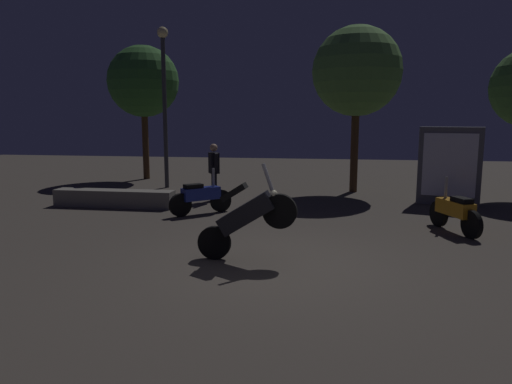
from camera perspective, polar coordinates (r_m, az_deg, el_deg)
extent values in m
plane|color=#4C443D|center=(7.68, 2.69, -8.78)|extent=(40.00, 40.00, 0.00)
cylinder|color=black|center=(7.92, -5.06, -6.14)|extent=(0.56, 0.13, 0.56)
cylinder|color=black|center=(7.54, 2.89, -2.34)|extent=(0.56, 0.13, 0.56)
cube|color=black|center=(7.66, -1.18, -2.62)|extent=(0.98, 0.35, 0.76)
cube|color=black|center=(7.65, -2.64, -0.01)|extent=(0.44, 0.26, 0.32)
cylinder|color=gray|center=(7.49, 1.41, 1.83)|extent=(0.21, 0.07, 0.44)
sphere|color=#F2EABF|center=(7.51, 2.16, -0.21)|extent=(0.12, 0.12, 0.12)
cylinder|color=black|center=(11.38, -9.13, -1.58)|extent=(0.48, 0.45, 0.56)
cylinder|color=black|center=(11.86, -4.28, -1.06)|extent=(0.48, 0.45, 0.56)
cube|color=navy|center=(11.57, -6.67, -0.19)|extent=(0.90, 0.86, 0.30)
cube|color=black|center=(11.45, -7.59, 0.71)|extent=(0.49, 0.47, 0.10)
cylinder|color=gray|center=(11.68, -5.17, 1.77)|extent=(0.08, 0.08, 0.45)
sphere|color=#F2EABF|center=(11.77, -4.72, 0.24)|extent=(0.12, 0.12, 0.12)
cylinder|color=black|center=(10.11, 24.63, -3.62)|extent=(0.29, 0.56, 0.56)
cylinder|color=black|center=(10.99, 21.22, -2.45)|extent=(0.29, 0.56, 0.56)
cube|color=orange|center=(10.50, 22.93, -1.78)|extent=(0.62, 0.99, 0.30)
cube|color=black|center=(10.31, 23.63, -0.89)|extent=(0.38, 0.50, 0.10)
cylinder|color=gray|center=(10.73, 21.99, 0.52)|extent=(0.08, 0.08, 0.45)
sphere|color=#F2EABF|center=(10.86, 21.60, -1.10)|extent=(0.12, 0.12, 0.12)
cylinder|color=black|center=(13.53, -5.16, 0.66)|extent=(0.12, 0.12, 0.79)
cylinder|color=black|center=(13.38, -4.99, 0.57)|extent=(0.12, 0.12, 0.79)
cube|color=black|center=(13.38, -5.12, 3.52)|extent=(0.38, 0.43, 0.58)
sphere|color=tan|center=(13.34, -5.14, 5.36)|extent=(0.22, 0.22, 0.22)
cylinder|color=black|center=(13.61, -5.37, 3.73)|extent=(0.16, 0.20, 0.53)
cylinder|color=black|center=(13.14, -4.86, 3.55)|extent=(0.16, 0.20, 0.53)
cylinder|color=#38383D|center=(16.11, -10.96, 9.24)|extent=(0.14, 0.14, 4.93)
sphere|color=#F9E59E|center=(16.34, -11.24, 18.40)|extent=(0.36, 0.36, 0.36)
cylinder|color=#4C331E|center=(15.25, 11.82, 5.23)|extent=(0.24, 0.24, 2.79)
sphere|color=#568C42|center=(15.29, 12.11, 14.09)|extent=(2.75, 2.75, 2.75)
cylinder|color=#4C331E|center=(18.66, -13.21, 5.78)|extent=(0.24, 0.24, 2.76)
sphere|color=#336B2D|center=(18.68, -13.47, 12.88)|extent=(2.66, 2.66, 2.66)
cube|color=#595960|center=(13.79, 22.38, 2.92)|extent=(1.68, 0.93, 2.10)
cube|color=white|center=(13.51, 22.33, 3.03)|extent=(1.30, 0.41, 1.68)
cube|color=gray|center=(13.05, -16.76, -0.74)|extent=(3.23, 0.50, 0.45)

